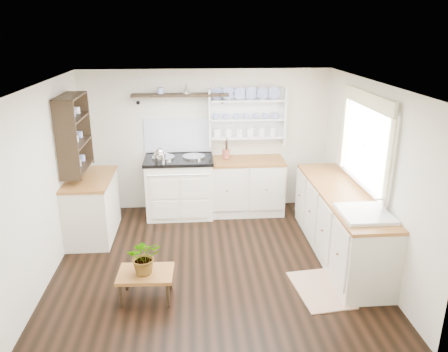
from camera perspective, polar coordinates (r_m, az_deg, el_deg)
The scene contains 19 objects.
floor at distance 5.85m, azimuth -1.46°, elevation -11.10°, with size 4.00×3.80×0.01m, color black.
wall_back at distance 7.18m, azimuth -2.32°, elevation 4.65°, with size 4.00×0.02×2.30m, color silver.
wall_right at distance 5.80m, azimuth 18.57°, elevation 0.11°, with size 0.02×3.80×2.30m, color silver.
wall_left at distance 5.64m, azimuth -22.31°, elevation -0.89°, with size 0.02×3.80×2.30m, color silver.
ceiling at distance 5.09m, azimuth -1.68°, elevation 11.88°, with size 4.00×3.80×0.01m, color white.
window at distance 5.80m, azimuth 17.98°, elevation 4.45°, with size 0.08×1.55×1.22m.
aga_cooker at distance 7.06m, azimuth -5.82°, elevation -1.32°, with size 1.08×0.75×0.99m.
back_cabinets at distance 7.14m, azimuth 2.66°, elevation -1.23°, with size 1.27×0.63×0.90m.
right_cabinets at distance 6.03m, azimuth 14.89°, elevation -5.86°, with size 0.62×2.43×0.90m.
belfast_sink at distance 5.26m, azimuth 17.79°, elevation -5.88°, with size 0.55×0.60×0.45m.
left_cabinets at distance 6.61m, azimuth -16.83°, elevation -3.81°, with size 0.62×1.13×0.90m.
plate_rack at distance 7.10m, azimuth 2.94°, elevation 7.84°, with size 1.20×0.22×0.90m.
high_shelf at distance 6.90m, azimuth -5.74°, elevation 10.42°, with size 1.50×0.29×0.16m.
left_shelving at distance 6.31m, azimuth -19.02°, elevation 5.34°, with size 0.28×0.80×1.05m, color black.
kettle at distance 6.79m, azimuth -8.36°, elevation 2.68°, with size 0.19×0.19×0.23m, color silver, non-canonical shape.
utensil_crock at distance 7.03m, azimuth 0.27°, elevation 2.89°, with size 0.12×0.12×0.14m, color #A24E3B.
center_table at distance 5.08m, azimuth -10.18°, elevation -12.71°, with size 0.63×0.46×0.33m.
potted_plant at distance 4.95m, azimuth -10.35°, elevation -10.26°, with size 0.37×0.32×0.41m, color #3F7233.
floor_rug at distance 5.40m, azimuth 12.44°, elevation -14.29°, with size 0.55×0.85×0.02m, color #9D715B.
Camera 1 is at (-0.24, -5.05, 2.94)m, focal length 35.00 mm.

